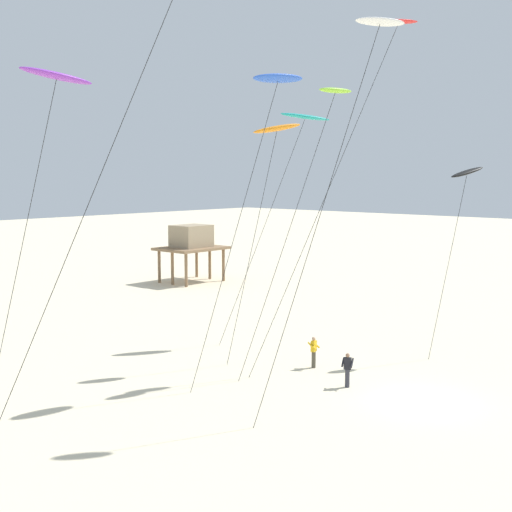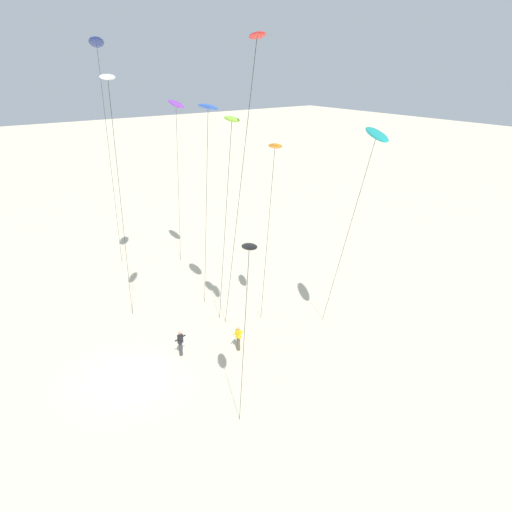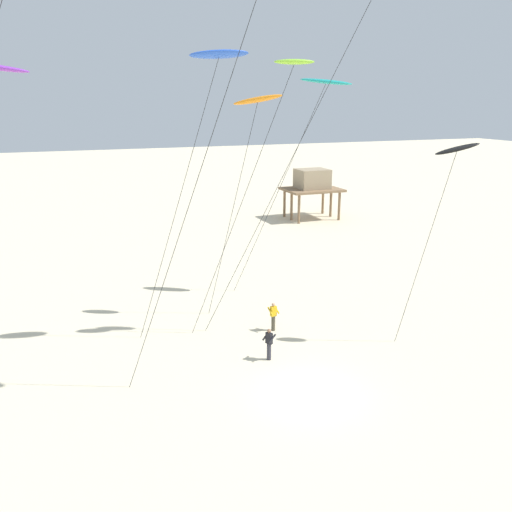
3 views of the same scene
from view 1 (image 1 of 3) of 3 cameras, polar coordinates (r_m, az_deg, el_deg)
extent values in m
plane|color=beige|center=(32.48, 13.46, -11.67)|extent=(260.00, 260.00, 0.00)
ellipsoid|color=blue|center=(33.64, 1.85, 14.50)|extent=(2.98, 1.58, 0.66)
cylinder|color=#262626|center=(32.44, -1.79, 1.68)|extent=(4.31, 1.74, 14.59)
ellipsoid|color=black|center=(39.88, 17.10, 6.66)|extent=(2.16, 1.41, 0.81)
cylinder|color=#262626|center=(39.41, 15.60, -0.86)|extent=(2.20, 0.90, 10.22)
cylinder|color=#262626|center=(23.98, -13.82, 3.94)|extent=(7.48, 3.01, 18.14)
ellipsoid|color=teal|center=(43.14, 4.10, 11.44)|extent=(3.16, 2.33, 0.58)
cylinder|color=#262626|center=(41.74, 0.56, 2.13)|extent=(5.45, 2.19, 13.60)
ellipsoid|color=#8CD833|center=(35.98, 6.60, 13.47)|extent=(2.09, 1.19, 0.30)
cylinder|color=#262626|center=(34.46, 2.63, 1.73)|extent=(5.09, 2.05, 14.30)
ellipsoid|color=purple|center=(29.36, -16.21, 14.14)|extent=(3.12, 1.24, 0.68)
cylinder|color=#262626|center=(29.02, -18.95, 0.10)|extent=(3.10, 1.26, 13.97)
ellipsoid|color=white|center=(30.44, 10.25, 18.56)|extent=(2.09, 1.79, 0.44)
cylinder|color=#262626|center=(28.22, 5.12, 2.71)|extent=(5.47, 2.20, 16.37)
ellipsoid|color=orange|center=(37.38, 1.75, 10.53)|extent=(2.74, 1.84, 0.87)
cylinder|color=#262626|center=(36.83, -0.34, 0.67)|extent=(2.82, 1.14, 12.51)
ellipsoid|color=red|center=(39.18, 11.76, 18.50)|extent=(2.41, 1.49, 0.44)
cylinder|color=#262626|center=(35.82, 5.80, 4.99)|extent=(8.25, 3.31, 18.16)
cylinder|color=#4C4738|center=(36.88, 4.80, -8.55)|extent=(0.22, 0.22, 0.88)
cube|color=gold|center=(36.69, 4.81, -7.45)|extent=(0.37, 0.26, 0.58)
sphere|color=tan|center=(36.60, 4.82, -6.84)|extent=(0.20, 0.20, 0.20)
cylinder|color=gold|center=(36.87, 4.96, -7.30)|extent=(0.18, 0.51, 0.39)
cylinder|color=gold|center=(36.49, 4.66, -7.45)|extent=(0.18, 0.51, 0.39)
cylinder|color=#33333D|center=(33.82, 7.58, -10.01)|extent=(0.22, 0.22, 0.88)
cube|color=black|center=(33.61, 7.60, -8.82)|extent=(0.32, 0.39, 0.58)
sphere|color=#9E7051|center=(33.51, 7.61, -8.16)|extent=(0.20, 0.20, 0.20)
cylinder|color=black|center=(33.56, 7.97, -8.76)|extent=(0.50, 0.29, 0.39)
cylinder|color=black|center=(33.64, 7.22, -8.71)|extent=(0.50, 0.29, 0.39)
cylinder|color=#846647|center=(62.68, -5.81, -1.17)|extent=(0.28, 0.28, 3.09)
cylinder|color=#846647|center=(66.00, -2.72, -0.74)|extent=(0.28, 0.28, 3.09)
cylinder|color=#846647|center=(65.47, -8.02, -0.86)|extent=(0.28, 0.28, 3.09)
cylinder|color=#846647|center=(68.65, -4.94, -0.47)|extent=(0.28, 0.28, 3.09)
cylinder|color=#846647|center=(64.06, -6.94, -1.01)|extent=(0.28, 0.28, 3.09)
cylinder|color=#846647|center=(67.31, -3.85, -0.60)|extent=(0.28, 0.28, 3.09)
cube|color=#846647|center=(65.46, -5.37, 0.64)|extent=(6.04, 4.67, 0.24)
cube|color=#9E896B|center=(65.35, -5.39, 1.66)|extent=(3.32, 2.80, 2.09)
camera|label=2|loc=(52.74, 36.42, 13.32)|focal=36.06mm
camera|label=3|loc=(18.05, 58.24, 11.35)|focal=38.02mm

